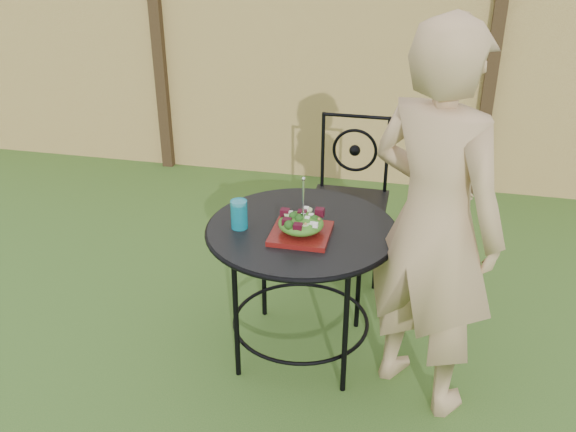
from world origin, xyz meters
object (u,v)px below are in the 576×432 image
object	(u,v)px
patio_chair	(350,192)
salad_plate	(301,234)
patio_table	(301,252)
diner	(433,225)

from	to	relation	value
patio_chair	salad_plate	bearing A→B (deg)	-95.95
patio_table	salad_plate	xyz separation A→B (m)	(0.01, -0.09, 0.15)
salad_plate	patio_chair	bearing A→B (deg)	84.05
diner	patio_table	bearing A→B (deg)	18.51
diner	salad_plate	xyz separation A→B (m)	(-0.59, 0.08, -0.15)
patio_chair	diner	world-z (taller)	diner
diner	salad_plate	size ratio (longest dim) A/B	6.57
patio_table	salad_plate	world-z (taller)	salad_plate
patio_chair	diner	xyz separation A→B (m)	(0.48, -1.08, 0.38)
patio_table	diner	distance (m)	0.69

